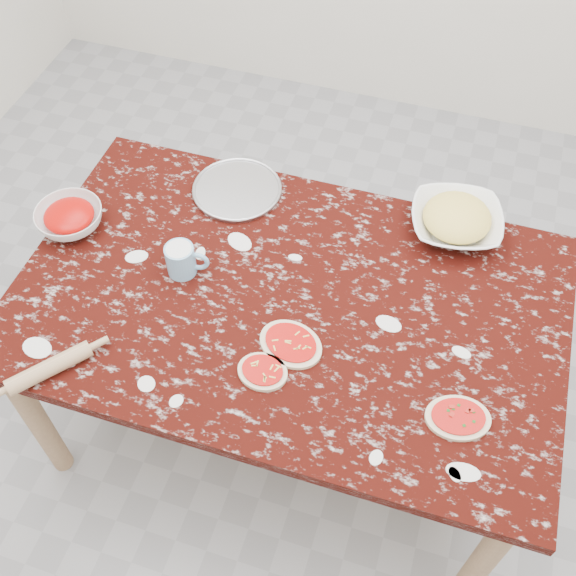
{
  "coord_description": "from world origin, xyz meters",
  "views": [
    {
      "loc": [
        0.36,
        -1.13,
        2.35
      ],
      "look_at": [
        0.0,
        0.0,
        0.8
      ],
      "focal_mm": 42.64,
      "sensor_mm": 36.0,
      "label": 1
    }
  ],
  "objects_px": {
    "cheese_bowl": "(456,222)",
    "rolling_pin": "(49,368)",
    "sauce_bowl": "(70,218)",
    "pizza_tray": "(237,190)",
    "flour_mug": "(182,260)",
    "worktable": "(288,315)"
  },
  "relations": [
    {
      "from": "cheese_bowl",
      "to": "rolling_pin",
      "type": "distance_m",
      "value": 1.27
    },
    {
      "from": "worktable",
      "to": "rolling_pin",
      "type": "xyz_separation_m",
      "value": [
        -0.53,
        -0.43,
        0.11
      ]
    },
    {
      "from": "flour_mug",
      "to": "rolling_pin",
      "type": "height_order",
      "value": "flour_mug"
    },
    {
      "from": "pizza_tray",
      "to": "worktable",
      "type": "bearing_deg",
      "value": -51.53
    },
    {
      "from": "cheese_bowl",
      "to": "rolling_pin",
      "type": "height_order",
      "value": "cheese_bowl"
    },
    {
      "from": "sauce_bowl",
      "to": "worktable",
      "type": "bearing_deg",
      "value": -5.21
    },
    {
      "from": "worktable",
      "to": "cheese_bowl",
      "type": "bearing_deg",
      "value": 45.07
    },
    {
      "from": "worktable",
      "to": "cheese_bowl",
      "type": "relative_size",
      "value": 5.66
    },
    {
      "from": "sauce_bowl",
      "to": "rolling_pin",
      "type": "bearing_deg",
      "value": -67.38
    },
    {
      "from": "rolling_pin",
      "to": "cheese_bowl",
      "type": "bearing_deg",
      "value": 41.78
    },
    {
      "from": "pizza_tray",
      "to": "rolling_pin",
      "type": "xyz_separation_m",
      "value": [
        -0.24,
        -0.8,
        0.02
      ]
    },
    {
      "from": "cheese_bowl",
      "to": "flour_mug",
      "type": "bearing_deg",
      "value": -150.99
    },
    {
      "from": "sauce_bowl",
      "to": "rolling_pin",
      "type": "relative_size",
      "value": 0.9
    },
    {
      "from": "worktable",
      "to": "rolling_pin",
      "type": "distance_m",
      "value": 0.69
    },
    {
      "from": "pizza_tray",
      "to": "rolling_pin",
      "type": "distance_m",
      "value": 0.84
    },
    {
      "from": "cheese_bowl",
      "to": "rolling_pin",
      "type": "xyz_separation_m",
      "value": [
        -0.95,
        -0.85,
        -0.01
      ]
    },
    {
      "from": "pizza_tray",
      "to": "rolling_pin",
      "type": "height_order",
      "value": "rolling_pin"
    },
    {
      "from": "sauce_bowl",
      "to": "rolling_pin",
      "type": "xyz_separation_m",
      "value": [
        0.21,
        -0.5,
        -0.01
      ]
    },
    {
      "from": "pizza_tray",
      "to": "flour_mug",
      "type": "xyz_separation_m",
      "value": [
        -0.04,
        -0.37,
        0.05
      ]
    },
    {
      "from": "pizza_tray",
      "to": "sauce_bowl",
      "type": "relative_size",
      "value": 1.37
    },
    {
      "from": "sauce_bowl",
      "to": "cheese_bowl",
      "type": "xyz_separation_m",
      "value": [
        1.16,
        0.35,
        0.0
      ]
    },
    {
      "from": "worktable",
      "to": "sauce_bowl",
      "type": "bearing_deg",
      "value": 174.79
    }
  ]
}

